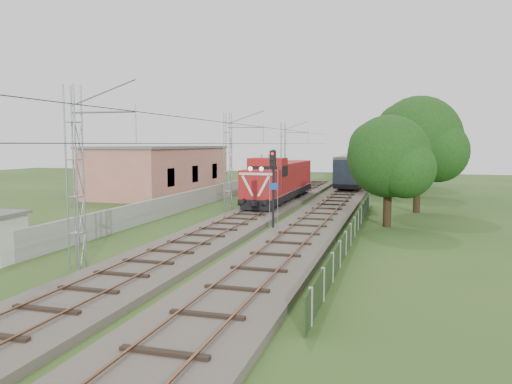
% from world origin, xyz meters
% --- Properties ---
extents(ground, '(140.00, 140.00, 0.00)m').
position_xyz_m(ground, '(0.00, 0.00, 0.00)').
color(ground, '#25481B').
rests_on(ground, ground).
extents(track_main, '(4.20, 70.00, 0.45)m').
position_xyz_m(track_main, '(0.00, 7.00, 0.18)').
color(track_main, '#6B6054').
rests_on(track_main, ground).
extents(track_side, '(4.20, 80.00, 0.45)m').
position_xyz_m(track_side, '(5.00, 20.00, 0.18)').
color(track_side, '#6B6054').
rests_on(track_side, ground).
extents(catenary, '(3.31, 70.00, 8.00)m').
position_xyz_m(catenary, '(-2.95, 12.00, 4.05)').
color(catenary, gray).
rests_on(catenary, ground).
extents(boundary_wall, '(0.25, 40.00, 1.50)m').
position_xyz_m(boundary_wall, '(-6.50, 12.00, 0.75)').
color(boundary_wall, '#9E9E99').
rests_on(boundary_wall, ground).
extents(station_building, '(8.40, 20.40, 5.22)m').
position_xyz_m(station_building, '(-15.00, 24.00, 2.63)').
color(station_building, tan).
rests_on(station_building, ground).
extents(fence, '(0.12, 32.00, 1.20)m').
position_xyz_m(fence, '(8.00, 3.00, 0.60)').
color(fence, black).
rests_on(fence, ground).
extents(locomotive, '(2.90, 16.57, 4.21)m').
position_xyz_m(locomotive, '(0.00, 17.85, 2.18)').
color(locomotive, black).
rests_on(locomotive, ground).
extents(coach_rake, '(2.96, 110.54, 3.42)m').
position_xyz_m(coach_rake, '(5.00, 82.73, 2.47)').
color(coach_rake, black).
rests_on(coach_rake, ground).
extents(signal_post, '(0.57, 0.44, 5.14)m').
position_xyz_m(signal_post, '(3.01, 3.18, 3.53)').
color(signal_post, black).
rests_on(signal_post, ground).
extents(tree_a, '(5.68, 5.41, 7.36)m').
position_xyz_m(tree_a, '(9.83, 7.34, 4.59)').
color(tree_a, '#332715').
rests_on(tree_a, ground).
extents(tree_b, '(7.13, 6.79, 9.24)m').
position_xyz_m(tree_b, '(11.95, 15.03, 5.77)').
color(tree_b, '#332715').
rests_on(tree_b, ground).
extents(tree_c, '(6.98, 6.64, 9.04)m').
position_xyz_m(tree_c, '(11.75, 28.41, 5.64)').
color(tree_c, '#332715').
rests_on(tree_c, ground).
extents(tree_d, '(7.97, 7.59, 10.33)m').
position_xyz_m(tree_d, '(11.61, 40.35, 6.44)').
color(tree_d, '#332715').
rests_on(tree_d, ground).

